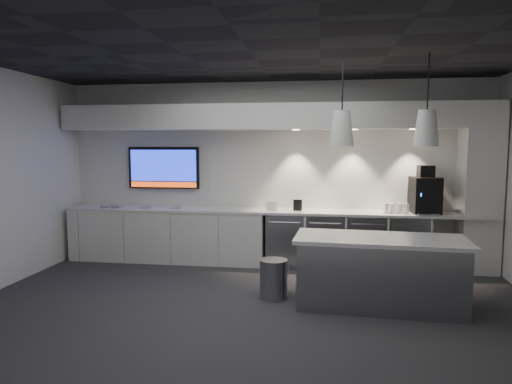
% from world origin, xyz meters
% --- Properties ---
extents(floor, '(7.00, 7.00, 0.00)m').
position_xyz_m(floor, '(0.00, 0.00, 0.00)').
color(floor, '#2D2C2F').
rests_on(floor, ground).
extents(ceiling, '(7.00, 7.00, 0.00)m').
position_xyz_m(ceiling, '(0.00, 0.00, 3.00)').
color(ceiling, black).
rests_on(ceiling, wall_back).
extents(wall_back, '(7.00, 0.00, 7.00)m').
position_xyz_m(wall_back, '(0.00, 2.50, 1.50)').
color(wall_back, white).
rests_on(wall_back, floor).
extents(wall_front, '(7.00, 0.00, 7.00)m').
position_xyz_m(wall_front, '(0.00, -2.50, 1.50)').
color(wall_front, white).
rests_on(wall_front, floor).
extents(back_counter, '(6.80, 0.65, 0.04)m').
position_xyz_m(back_counter, '(0.00, 2.17, 0.88)').
color(back_counter, silver).
rests_on(back_counter, left_base_cabinets).
extents(left_base_cabinets, '(3.30, 0.63, 0.86)m').
position_xyz_m(left_base_cabinets, '(-1.75, 2.17, 0.43)').
color(left_base_cabinets, white).
rests_on(left_base_cabinets, floor).
extents(fridge_unit_a, '(0.60, 0.61, 0.85)m').
position_xyz_m(fridge_unit_a, '(0.25, 2.17, 0.42)').
color(fridge_unit_a, gray).
rests_on(fridge_unit_a, floor).
extents(fridge_unit_b, '(0.60, 0.61, 0.85)m').
position_xyz_m(fridge_unit_b, '(0.88, 2.17, 0.42)').
color(fridge_unit_b, gray).
rests_on(fridge_unit_b, floor).
extents(fridge_unit_c, '(0.60, 0.61, 0.85)m').
position_xyz_m(fridge_unit_c, '(1.51, 2.17, 0.42)').
color(fridge_unit_c, gray).
rests_on(fridge_unit_c, floor).
extents(fridge_unit_d, '(0.60, 0.61, 0.85)m').
position_xyz_m(fridge_unit_d, '(2.14, 2.17, 0.42)').
color(fridge_unit_d, gray).
rests_on(fridge_unit_d, floor).
extents(backsplash, '(4.60, 0.03, 1.30)m').
position_xyz_m(backsplash, '(1.20, 2.48, 1.55)').
color(backsplash, white).
rests_on(backsplash, wall_back).
extents(soffit, '(6.90, 0.60, 0.40)m').
position_xyz_m(soffit, '(0.00, 2.20, 2.40)').
color(soffit, white).
rests_on(soffit, wall_back).
extents(column, '(0.55, 0.55, 2.60)m').
position_xyz_m(column, '(3.20, 2.20, 1.30)').
color(column, white).
rests_on(column, floor).
extents(wall_tv, '(1.25, 0.07, 0.72)m').
position_xyz_m(wall_tv, '(-1.90, 2.45, 1.56)').
color(wall_tv, black).
rests_on(wall_tv, wall_back).
extents(island, '(2.07, 0.99, 0.86)m').
position_xyz_m(island, '(1.52, 0.39, 0.43)').
color(island, gray).
rests_on(island, floor).
extents(bin, '(0.47, 0.47, 0.50)m').
position_xyz_m(bin, '(0.22, 0.51, 0.25)').
color(bin, gray).
rests_on(bin, floor).
extents(coffee_machine, '(0.44, 0.60, 0.74)m').
position_xyz_m(coffee_machine, '(2.41, 2.20, 1.20)').
color(coffee_machine, black).
rests_on(coffee_machine, back_counter).
extents(sign_black, '(0.14, 0.02, 0.18)m').
position_xyz_m(sign_black, '(0.44, 2.15, 0.99)').
color(sign_black, black).
rests_on(sign_black, back_counter).
extents(sign_white, '(0.18, 0.03, 0.14)m').
position_xyz_m(sign_white, '(0.02, 2.12, 0.97)').
color(sign_white, silver).
rests_on(sign_white, back_counter).
extents(cup_cluster, '(0.38, 0.18, 0.15)m').
position_xyz_m(cup_cluster, '(1.97, 2.12, 0.98)').
color(cup_cluster, silver).
rests_on(cup_cluster, back_counter).
extents(tray_a, '(0.19, 0.19, 0.02)m').
position_xyz_m(tray_a, '(-2.79, 2.09, 0.91)').
color(tray_a, gray).
rests_on(tray_a, back_counter).
extents(tray_b, '(0.20, 0.20, 0.02)m').
position_xyz_m(tray_b, '(-2.59, 2.10, 0.91)').
color(tray_b, gray).
rests_on(tray_b, back_counter).
extents(tray_c, '(0.19, 0.19, 0.02)m').
position_xyz_m(tray_c, '(-2.11, 2.09, 0.91)').
color(tray_c, gray).
rests_on(tray_c, back_counter).
extents(tray_d, '(0.19, 0.19, 0.02)m').
position_xyz_m(tray_d, '(-1.59, 2.14, 0.91)').
color(tray_d, gray).
rests_on(tray_d, back_counter).
extents(pendant_left, '(0.29, 0.29, 1.12)m').
position_xyz_m(pendant_left, '(1.04, 0.39, 2.15)').
color(pendant_left, white).
rests_on(pendant_left, ceiling).
extents(pendant_right, '(0.29, 0.29, 1.12)m').
position_xyz_m(pendant_right, '(2.00, 0.39, 2.15)').
color(pendant_right, white).
rests_on(pendant_right, ceiling).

